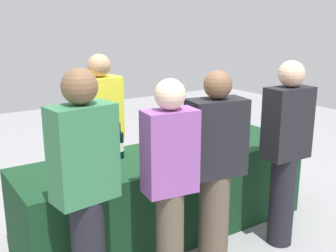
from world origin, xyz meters
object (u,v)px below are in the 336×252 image
Objects in this scene: wine_glass_1 at (95,163)px; guest_0 at (85,188)px; guest_1 at (170,181)px; wine_glass_3 at (231,133)px; wine_bottle_0 at (72,152)px; server_pouring at (102,131)px; wine_bottle_3 at (213,128)px; wine_bottle_1 at (119,145)px; wine_glass_2 at (151,151)px; guest_3 at (286,149)px; wine_glass_0 at (75,171)px; wine_bottle_2 at (195,131)px; guest_2 at (216,166)px.

guest_0 is (-0.28, -0.49, 0.04)m from wine_glass_1.
wine_glass_3 is at bearing 36.79° from guest_1.
wine_glass_3 is at bearing -9.50° from wine_bottle_0.
server_pouring reaches higher than wine_glass_3.
wine_bottle_3 is at bearing 10.03° from wine_glass_1.
wine_glass_2 is at bearing -58.39° from wine_bottle_1.
wine_glass_1 is at bearing -178.35° from wine_glass_3.
wine_bottle_3 is 0.90m from wine_glass_2.
wine_bottle_0 is 0.20× the size of guest_3.
guest_3 reaches higher than wine_bottle_3.
server_pouring reaches higher than wine_bottle_3.
guest_3 is (0.04, -0.64, 0.01)m from wine_glass_3.
server_pouring is (0.40, 0.75, 0.02)m from wine_glass_1.
wine_bottle_3 is 2.23× the size of wine_glass_2.
wine_bottle_1 is 0.85m from guest_1.
wine_bottle_1 reaches higher than wine_glass_1.
wine_glass_0 is 0.97× the size of wine_glass_1.
guest_0 reaches higher than guest_3.
wine_bottle_1 reaches higher than wine_glass_0.
wine_bottle_2 is 2.15× the size of wine_glass_3.
wine_glass_1 is at bearing -167.35° from wine_bottle_2.
wine_bottle_3 reaches higher than wine_glass_0.
server_pouring is at bearing 97.36° from wine_glass_2.
guest_1 reaches higher than wine_bottle_1.
guest_3 is at bearing -70.45° from wine_bottle_2.
guest_0 is 1.03× the size of guest_3.
guest_3 is (1.53, -0.89, -0.00)m from wine_bottle_0.
guest_0 reaches higher than wine_bottle_1.
wine_glass_3 is (0.92, 0.05, -0.00)m from wine_glass_2.
wine_bottle_1 is 0.19× the size of guest_3.
wine_bottle_3 is 0.20× the size of guest_3.
wine_bottle_2 is at bearing 112.28° from guest_3.
guest_2 reaches higher than guest_1.
wine_bottle_2 is at bearing 12.65° from wine_glass_1.
wine_bottle_3 is 0.84m from guest_3.
guest_0 is (-1.70, -0.53, 0.03)m from wine_glass_3.
wine_bottle_0 is 0.38m from wine_glass_0.
guest_3 is (1.65, -0.53, 0.02)m from wine_glass_0.
wine_glass_1 is (0.08, -0.29, -0.02)m from wine_bottle_0.
wine_glass_0 is 1.05m from guest_2.
guest_3 is (1.06, -1.35, -0.01)m from server_pouring.
guest_2 is at bearing -9.41° from guest_0.
wine_bottle_0 is 1.44m from wine_bottle_3.
guest_3 is at bearing 4.68° from guest_2.
wine_bottle_2 is 0.91m from guest_3.
wine_glass_1 is 0.92m from guest_2.
guest_0 is at bearing 179.11° from guest_3.
wine_glass_2 reaches higher than wine_glass_0.
wine_glass_0 is at bearing -160.09° from wine_glass_1.
guest_2 is (-0.66, -0.57, -0.03)m from wine_glass_3.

